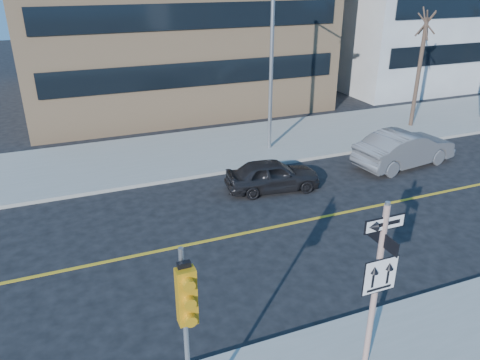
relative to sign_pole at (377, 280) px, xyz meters
name	(u,v)px	position (x,y,z in m)	size (l,w,h in m)	color
ground	(308,302)	(0.00, 2.51, -2.44)	(120.00, 120.00, 0.00)	black
far_sidewalk	(468,114)	(18.00, 14.51, -2.36)	(66.00, 6.00, 0.15)	gray
sign_pole	(377,280)	(0.00, 0.00, 0.00)	(0.92, 0.92, 4.06)	beige
traffic_signal	(187,311)	(-4.00, -0.15, 0.59)	(0.32, 0.45, 4.00)	gray
parked_car_a	(273,175)	(2.17, 9.30, -1.79)	(3.78, 1.52, 1.29)	black
parked_car_b	(405,148)	(8.85, 9.45, -1.62)	(4.93, 1.72, 1.62)	slate
streetlight_a	(274,53)	(4.00, 13.27, 2.32)	(0.55, 2.25, 8.00)	gray
street_tree_west	(426,26)	(13.00, 13.81, 3.09)	(1.80, 1.80, 6.35)	#34261E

